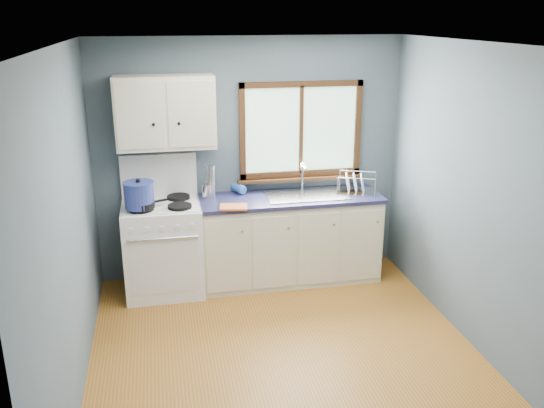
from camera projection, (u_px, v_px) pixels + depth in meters
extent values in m
cube|color=#9D6322|center=(288.00, 360.00, 4.74)|extent=(3.20, 3.60, 0.02)
cube|color=white|center=(291.00, 43.00, 3.94)|extent=(3.20, 3.60, 0.02)
cube|color=#4B5A64|center=(250.00, 159.00, 6.02)|extent=(3.20, 0.02, 2.50)
cube|color=#4B5A64|center=(377.00, 345.00, 2.66)|extent=(3.20, 0.02, 2.50)
cube|color=#4B5A64|center=(66.00, 231.00, 4.04)|extent=(0.02, 3.60, 2.50)
cube|color=#4B5A64|center=(483.00, 203.00, 4.64)|extent=(0.02, 3.60, 2.50)
cube|color=white|center=(163.00, 248.00, 5.78)|extent=(0.76, 0.65, 0.92)
cube|color=white|center=(159.00, 175.00, 5.84)|extent=(0.76, 0.05, 0.44)
cube|color=silver|center=(161.00, 205.00, 5.63)|extent=(0.72, 0.59, 0.01)
cylinder|color=black|center=(141.00, 209.00, 5.45)|extent=(0.23, 0.23, 0.03)
cylinder|color=black|center=(180.00, 206.00, 5.52)|extent=(0.23, 0.23, 0.03)
cylinder|color=black|center=(142.00, 199.00, 5.73)|extent=(0.23, 0.23, 0.03)
cylinder|color=black|center=(178.00, 197.00, 5.80)|extent=(0.23, 0.23, 0.03)
cylinder|color=silver|center=(163.00, 239.00, 5.38)|extent=(0.66, 0.02, 0.02)
cube|color=silver|center=(165.00, 267.00, 5.49)|extent=(0.66, 0.01, 0.55)
cube|color=beige|center=(289.00, 240.00, 6.05)|extent=(1.85, 0.60, 0.88)
cube|color=black|center=(289.00, 274.00, 6.19)|extent=(1.85, 0.54, 0.08)
cube|color=#191B3B|center=(290.00, 198.00, 5.90)|extent=(1.89, 0.64, 0.04)
cube|color=silver|center=(307.00, 195.00, 5.93)|extent=(0.84, 0.46, 0.01)
cube|color=silver|center=(288.00, 203.00, 5.92)|extent=(0.36, 0.40, 0.14)
cube|color=silver|center=(325.00, 201.00, 5.99)|extent=(0.36, 0.40, 0.14)
cylinder|color=silver|center=(302.00, 177.00, 6.07)|extent=(0.02, 0.02, 0.28)
cylinder|color=silver|center=(304.00, 167.00, 5.97)|extent=(0.02, 0.16, 0.02)
sphere|color=silver|center=(302.00, 164.00, 6.03)|extent=(0.04, 0.04, 0.04)
cube|color=#9EC6A8|center=(301.00, 130.00, 6.01)|extent=(1.22, 0.01, 0.92)
cube|color=#3C2210|center=(302.00, 84.00, 5.84)|extent=(1.30, 0.05, 0.06)
cube|color=#3C2210|center=(300.00, 173.00, 6.14)|extent=(1.30, 0.05, 0.06)
cube|color=#3C2210|center=(242.00, 132.00, 5.88)|extent=(0.06, 0.05, 1.00)
cube|color=#3C2210|center=(358.00, 128.00, 6.11)|extent=(0.06, 0.05, 1.00)
cube|color=#3C2210|center=(301.00, 130.00, 5.99)|extent=(0.03, 0.05, 0.92)
cube|color=#3C2210|center=(301.00, 179.00, 6.13)|extent=(1.36, 0.10, 0.03)
cube|color=beige|center=(165.00, 112.00, 5.52)|extent=(0.95, 0.32, 0.70)
cube|color=beige|center=(140.00, 116.00, 5.33)|extent=(0.44, 0.01, 0.62)
cube|color=beige|center=(191.00, 114.00, 5.41)|extent=(0.44, 0.01, 0.62)
sphere|color=black|center=(154.00, 124.00, 5.36)|extent=(0.03, 0.03, 0.03)
sphere|color=black|center=(179.00, 124.00, 5.40)|extent=(0.03, 0.03, 0.03)
cylinder|color=black|center=(140.00, 204.00, 5.43)|extent=(0.36, 0.36, 0.05)
cube|color=black|center=(160.00, 201.00, 5.54)|extent=(0.15, 0.09, 0.02)
cylinder|color=navy|center=(139.00, 195.00, 5.41)|extent=(0.33, 0.33, 0.23)
cylinder|color=navy|center=(138.00, 183.00, 5.37)|extent=(0.34, 0.34, 0.02)
sphere|color=black|center=(138.00, 181.00, 5.36)|extent=(0.05, 0.05, 0.04)
cylinder|color=silver|center=(208.00, 191.00, 5.85)|extent=(0.12, 0.12, 0.14)
cylinder|color=silver|center=(209.00, 177.00, 5.81)|extent=(0.01, 0.01, 0.20)
cylinder|color=silver|center=(205.00, 175.00, 5.81)|extent=(0.01, 0.01, 0.24)
cylinder|color=silver|center=(207.00, 179.00, 5.79)|extent=(0.01, 0.01, 0.19)
cylinder|color=silver|center=(211.00, 182.00, 5.81)|extent=(0.09, 0.09, 0.33)
imported|color=#2756A5|center=(243.00, 183.00, 5.90)|extent=(0.13, 0.13, 0.26)
cube|color=#C4662F|center=(234.00, 207.00, 5.55)|extent=(0.29, 0.23, 0.02)
cube|color=silver|center=(356.00, 192.00, 6.03)|extent=(0.48, 0.43, 0.01)
cylinder|color=silver|center=(338.00, 186.00, 5.91)|extent=(0.01, 0.01, 0.19)
cylinder|color=silver|center=(375.00, 188.00, 5.84)|extent=(0.01, 0.01, 0.19)
cylinder|color=silver|center=(340.00, 179.00, 6.17)|extent=(0.01, 0.01, 0.19)
cylinder|color=silver|center=(376.00, 181.00, 6.11)|extent=(0.01, 0.01, 0.19)
cylinder|color=silver|center=(357.00, 178.00, 5.84)|extent=(0.36, 0.15, 0.01)
cylinder|color=silver|center=(358.00, 171.00, 6.11)|extent=(0.36, 0.15, 0.01)
cylinder|color=white|center=(348.00, 182.00, 6.02)|extent=(0.13, 0.21, 0.21)
cylinder|color=white|center=(355.00, 183.00, 6.01)|extent=(0.13, 0.21, 0.21)
cylinder|color=white|center=(362.00, 183.00, 5.99)|extent=(0.13, 0.21, 0.21)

